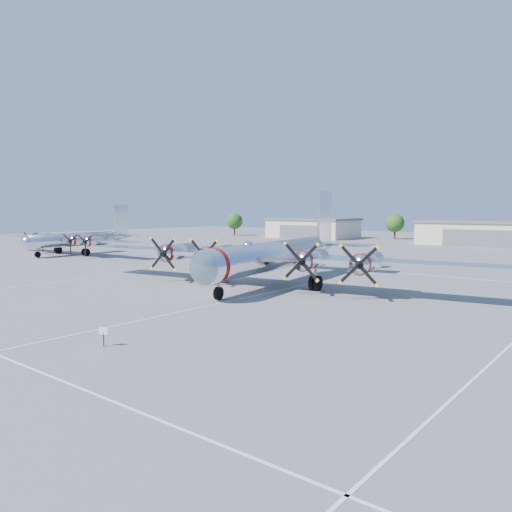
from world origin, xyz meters
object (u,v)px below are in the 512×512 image
Objects in this scene: tree_west at (395,223)px; bomber_west at (79,254)px; hangar_west at (313,228)px; tree_far_west at (235,221)px; main_bomber_b29 at (276,284)px; hangar_center at (490,233)px; info_placard at (103,333)px.

bomber_west is at bearing -108.72° from tree_west.
hangar_west is 67.78m from bomber_west.
tree_far_west reaches higher than hangar_west.
tree_west is 84.77m from main_bomber_b29.
hangar_center is 84.39m from bomber_west.
tree_west reaches higher than main_bomber_b29.
info_placard is at bearing -52.28° from tree_far_west.
main_bomber_b29 is at bearing -92.27° from hangar_center.
tree_far_west is at bearing 104.35° from info_placard.
info_placard is (48.75, -99.33, -1.93)m from hangar_west.
tree_far_west is 46.57m from tree_west.
info_placard is (28.75, -107.36, -3.44)m from tree_west.
bomber_west is at bearing -94.73° from hangar_west.
main_bomber_b29 is at bearing -60.28° from hangar_west.
tree_far_west is (-25.00, -3.96, 1.51)m from hangar_west.
tree_far_west reaches higher than bomber_west.
bomber_west reaches higher than info_placard.
tree_far_west is 96.85m from main_bomber_b29.
tree_west is 79.86m from bomber_west.
bomber_west is at bearing 163.62° from main_bomber_b29.
tree_west is (-25.00, 8.04, 1.51)m from hangar_center.
bomber_west is (-50.59, -67.49, -2.71)m from hangar_center.
hangar_west reaches higher than main_bomber_b29.
hangar_west and hangar_center have the same top height.
info_placard is at bearing -63.86° from hangar_west.
tree_far_west is at bearing -176.76° from hangar_center.
tree_west is at bearing 162.18° from hangar_center.
hangar_west is at bearing 80.73° from bomber_west.
hangar_west is at bearing 92.78° from info_placard.
tree_far_west reaches higher than hangar_center.
hangar_center reaches higher than main_bomber_b29.
hangar_west is 110.66m from info_placard.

